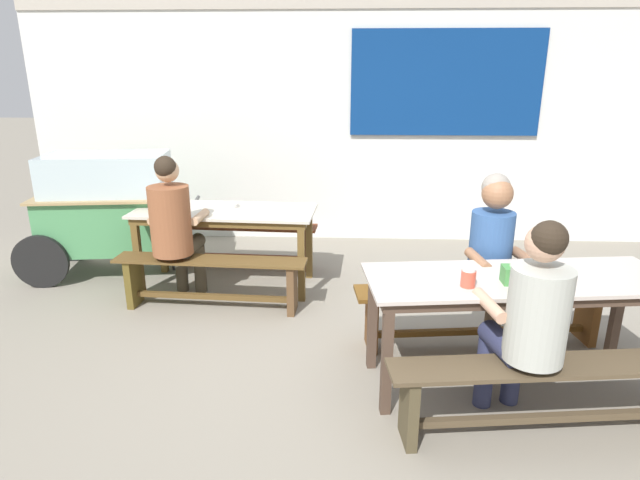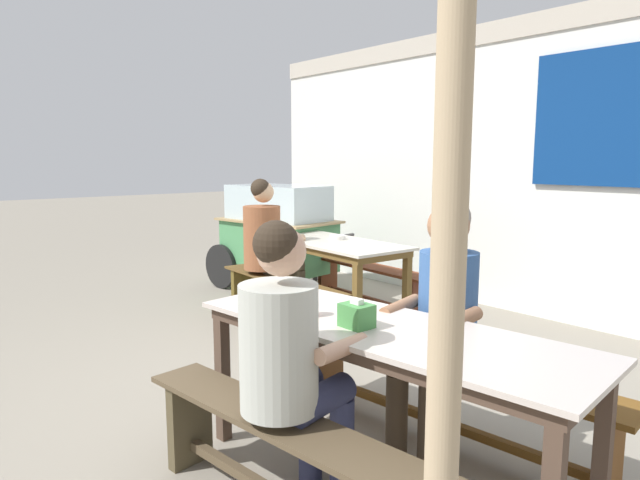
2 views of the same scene
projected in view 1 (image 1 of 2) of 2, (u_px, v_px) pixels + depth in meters
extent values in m
plane|color=gray|center=(338.00, 355.00, 3.81)|extent=(40.00, 40.00, 0.00)
cube|color=silver|center=(343.00, 130.00, 6.15)|extent=(7.32, 0.12, 2.61)
cube|color=navy|center=(446.00, 83.00, 5.85)|extent=(2.12, 0.03, 1.14)
cube|color=#B3AA9A|center=(344.00, 0.00, 5.74)|extent=(7.32, 0.20, 0.20)
cube|color=beige|center=(225.00, 211.00, 4.83)|extent=(1.69, 0.77, 0.02)
cube|color=brown|center=(225.00, 215.00, 4.84)|extent=(1.60, 0.71, 0.06)
cube|color=brown|center=(309.00, 245.00, 5.15)|extent=(0.06, 0.06, 0.67)
cube|color=brown|center=(301.00, 266.00, 4.61)|extent=(0.06, 0.06, 0.67)
cube|color=brown|center=(162.00, 241.00, 5.29)|extent=(0.06, 0.06, 0.67)
cube|color=brown|center=(138.00, 260.00, 4.76)|extent=(0.06, 0.06, 0.67)
cube|color=beige|center=(519.00, 279.00, 3.25)|extent=(1.95, 0.85, 0.02)
cube|color=#4B382C|center=(518.00, 285.00, 3.26)|extent=(1.86, 0.78, 0.06)
cube|color=#4B382C|center=(616.00, 315.00, 3.67)|extent=(0.07, 0.07, 0.67)
cube|color=#4B382C|center=(372.00, 323.00, 3.56)|extent=(0.07, 0.07, 0.67)
cube|color=#4B382C|center=(387.00, 363.00, 3.07)|extent=(0.07, 0.07, 0.67)
cube|color=brown|center=(240.00, 226.00, 5.41)|extent=(1.59, 0.35, 0.03)
cube|color=brown|center=(305.00, 249.00, 5.42)|extent=(0.07, 0.23, 0.43)
cube|color=brown|center=(179.00, 245.00, 5.55)|extent=(0.07, 0.23, 0.43)
cube|color=brown|center=(242.00, 257.00, 5.52)|extent=(1.30, 0.12, 0.04)
cube|color=brown|center=(210.00, 260.00, 4.43)|extent=(1.65, 0.35, 0.02)
cube|color=brown|center=(292.00, 288.00, 4.43)|extent=(0.07, 0.22, 0.43)
cube|color=brown|center=(133.00, 282.00, 4.56)|extent=(0.07, 0.22, 0.43)
cube|color=brown|center=(212.00, 297.00, 4.53)|extent=(1.36, 0.12, 0.04)
cube|color=brown|center=(484.00, 290.00, 3.83)|extent=(1.90, 0.50, 0.03)
cube|color=brown|center=(587.00, 315.00, 3.95)|extent=(0.09, 0.25, 0.42)
cube|color=brown|center=(372.00, 322.00, 3.85)|extent=(0.09, 0.25, 0.42)
cube|color=brown|center=(480.00, 331.00, 3.93)|extent=(1.60, 0.23, 0.04)
cube|color=brown|center=(554.00, 366.00, 2.84)|extent=(1.83, 0.47, 0.02)
cube|color=#4B412A|center=(409.00, 407.00, 2.86)|extent=(0.08, 0.23, 0.43)
cube|color=brown|center=(546.00, 418.00, 2.94)|extent=(1.52, 0.22, 0.04)
cube|color=#4A9057|center=(112.00, 222.00, 5.24)|extent=(1.34, 0.84, 0.54)
cube|color=silver|center=(107.00, 175.00, 5.10)|extent=(1.21, 0.76, 0.41)
cube|color=#A28758|center=(109.00, 194.00, 5.16)|extent=(1.43, 0.93, 0.02)
cylinder|color=black|center=(70.00, 238.00, 5.63)|extent=(0.52, 0.11, 0.51)
cylinder|color=black|center=(41.00, 262.00, 4.93)|extent=(0.52, 0.11, 0.51)
cylinder|color=#333333|center=(174.00, 258.00, 5.41)|extent=(0.05, 0.05, 0.26)
cylinder|color=#3F3F3F|center=(194.00, 205.00, 5.26)|extent=(0.12, 0.68, 0.04)
cylinder|color=#2D3253|center=(512.00, 369.00, 3.20)|extent=(0.11, 0.11, 0.45)
cylinder|color=#2D3253|center=(485.00, 372.00, 3.18)|extent=(0.11, 0.11, 0.45)
cylinder|color=#2D3253|center=(532.00, 341.00, 2.97)|extent=(0.20, 0.36, 0.13)
cylinder|color=#2D3253|center=(502.00, 344.00, 2.95)|extent=(0.20, 0.36, 0.13)
cylinder|color=#AFB2A8|center=(537.00, 315.00, 2.74)|extent=(0.32, 0.32, 0.52)
sphere|color=tan|center=(545.00, 243.00, 2.64)|extent=(0.20, 0.20, 0.20)
sphere|color=#2D2319|center=(549.00, 238.00, 2.60)|extent=(0.18, 0.18, 0.18)
cylinder|color=tan|center=(549.00, 301.00, 2.94)|extent=(0.13, 0.31, 0.08)
cylinder|color=tan|center=(489.00, 305.00, 2.89)|extent=(0.13, 0.31, 0.09)
cylinder|color=#433B2C|center=(200.00, 269.00, 4.84)|extent=(0.11, 0.11, 0.45)
cylinder|color=#433B2C|center=(181.00, 268.00, 4.87)|extent=(0.11, 0.11, 0.45)
cylinder|color=#433B2C|center=(191.00, 246.00, 4.59)|extent=(0.16, 0.40, 0.13)
cylinder|color=#433B2C|center=(171.00, 245.00, 4.62)|extent=(0.16, 0.40, 0.13)
cylinder|color=brown|center=(171.00, 221.00, 4.35)|extent=(0.34, 0.34, 0.58)
sphere|color=tan|center=(167.00, 170.00, 4.25)|extent=(0.19, 0.19, 0.19)
sphere|color=#2D2319|center=(165.00, 167.00, 4.21)|extent=(0.18, 0.18, 0.18)
cylinder|color=tan|center=(200.00, 217.00, 4.51)|extent=(0.09, 0.31, 0.08)
cylinder|color=tan|center=(158.00, 215.00, 4.55)|extent=(0.09, 0.31, 0.10)
cylinder|color=#4D3D2B|center=(491.00, 338.00, 3.58)|extent=(0.11, 0.11, 0.45)
cylinder|color=#4D3D2B|center=(516.00, 337.00, 3.60)|extent=(0.11, 0.11, 0.45)
cylinder|color=#4D3D2B|center=(485.00, 292.00, 3.65)|extent=(0.19, 0.38, 0.13)
cylinder|color=#4D3D2B|center=(509.00, 290.00, 3.67)|extent=(0.19, 0.38, 0.13)
cylinder|color=#335791|center=(490.00, 249.00, 3.73)|extent=(0.30, 0.30, 0.53)
sphere|color=#946445|center=(497.00, 194.00, 3.59)|extent=(0.21, 0.21, 0.21)
sphere|color=gray|center=(496.00, 187.00, 3.61)|extent=(0.20, 0.20, 0.20)
cylinder|color=#946445|center=(478.00, 260.00, 3.55)|extent=(0.12, 0.31, 0.08)
cylinder|color=#946445|center=(525.00, 258.00, 3.59)|extent=(0.12, 0.31, 0.07)
cube|color=#428842|center=(514.00, 275.00, 3.13)|extent=(0.14, 0.11, 0.11)
cube|color=white|center=(515.00, 265.00, 3.11)|extent=(0.05, 0.03, 0.02)
cylinder|color=#D9513C|center=(468.00, 279.00, 3.08)|extent=(0.09, 0.09, 0.10)
cylinder|color=white|center=(469.00, 269.00, 3.06)|extent=(0.08, 0.08, 0.02)
cylinder|color=silver|center=(230.00, 205.00, 4.91)|extent=(0.15, 0.15, 0.04)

